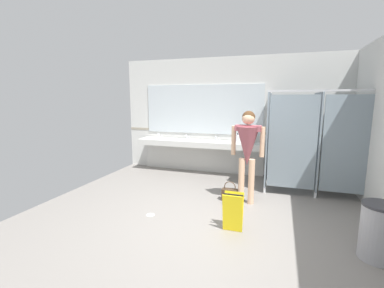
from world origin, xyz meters
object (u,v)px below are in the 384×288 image
(trash_bin, at_px, (379,232))
(handbag, at_px, (230,194))
(soap_dispenser, at_px, (237,138))
(wet_floor_sign, at_px, (233,212))
(person_standing, at_px, (248,146))

(trash_bin, relative_size, handbag, 1.85)
(handbag, height_order, soap_dispenser, soap_dispenser)
(soap_dispenser, distance_m, wet_floor_sign, 3.02)
(handbag, bearing_deg, soap_dispenser, 94.92)
(person_standing, relative_size, handbag, 4.53)
(trash_bin, height_order, wet_floor_sign, trash_bin)
(trash_bin, distance_m, wet_floor_sign, 1.75)
(person_standing, xyz_separation_m, wet_floor_sign, (-0.05, -1.13, -0.77))
(trash_bin, bearing_deg, person_standing, 143.41)
(handbag, bearing_deg, person_standing, -3.09)
(person_standing, bearing_deg, wet_floor_sign, -92.36)
(soap_dispenser, bearing_deg, person_standing, -75.86)
(trash_bin, bearing_deg, soap_dispenser, 125.13)
(wet_floor_sign, bearing_deg, trash_bin, -4.42)
(handbag, distance_m, wet_floor_sign, 1.18)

